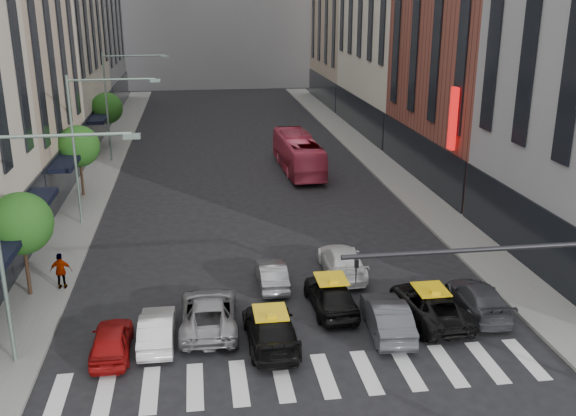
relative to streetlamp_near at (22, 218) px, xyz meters
name	(u,v)px	position (x,y,z in m)	size (l,w,h in m)	color
ground	(316,401)	(10.04, -4.00, -5.90)	(160.00, 160.00, 0.00)	black
sidewalk_left	(96,180)	(-1.46, 26.00, -5.83)	(3.00, 96.00, 0.15)	slate
sidewalk_right	(387,169)	(21.54, 26.00, -5.83)	(3.00, 96.00, 0.15)	slate
building_right_b	(482,3)	(27.04, 23.00, 7.10)	(8.00, 18.00, 26.00)	brown
tree_near	(21,224)	(-1.76, 6.00, -2.25)	(2.88, 2.88, 4.95)	black
tree_mid	(79,146)	(-1.76, 22.00, -2.25)	(2.88, 2.88, 4.95)	black
tree_far	(107,108)	(-1.76, 38.00, -2.25)	(2.88, 2.88, 4.95)	black
streetlamp_near	(22,218)	(0.00, 0.00, 0.00)	(5.38, 0.25, 9.00)	gray
streetlamp_mid	(89,130)	(0.00, 16.00, 0.00)	(5.38, 0.25, 9.00)	gray
streetlamp_far	(117,92)	(0.00, 32.00, 0.00)	(5.38, 0.25, 9.00)	gray
traffic_signal	(553,283)	(17.74, -5.00, -1.43)	(10.10, 0.20, 6.00)	black
liberty_sign	(453,119)	(22.64, 16.00, 0.10)	(0.30, 0.70, 4.00)	red
car_red	(111,340)	(2.64, 0.14, -5.26)	(1.51, 3.76, 1.28)	maroon
car_white_front	(157,329)	(4.37, 0.81, -5.26)	(1.36, 3.89, 1.28)	silver
car_silver	(209,312)	(6.49, 1.81, -5.19)	(2.38, 5.17, 1.44)	gray
taxi_left	(271,329)	(8.92, 0.05, -5.20)	(1.98, 4.87, 1.41)	black
taxi_center	(331,295)	(11.94, 2.64, -5.15)	(1.79, 4.44, 1.51)	black
car_grey_mid	(387,317)	(13.86, 0.33, -5.18)	(1.54, 4.41, 1.45)	#3B3D42
taxi_right	(430,304)	(16.03, 1.19, -5.20)	(2.32, 5.03, 1.40)	black
car_grey_curb	(478,298)	(18.39, 1.49, -5.23)	(1.89, 4.65, 1.35)	#38393F
car_row2_left	(272,274)	(9.62, 5.53, -5.28)	(1.32, 3.78, 1.25)	gray
car_row2_right	(342,261)	(13.32, 6.46, -5.19)	(2.00, 4.91, 1.42)	silver
bus	(298,153)	(14.33, 26.75, -4.43)	(2.47, 10.57, 2.95)	#C83B56
pedestrian_far	(61,271)	(-0.36, 6.42, -4.86)	(1.04, 0.43, 1.78)	gray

